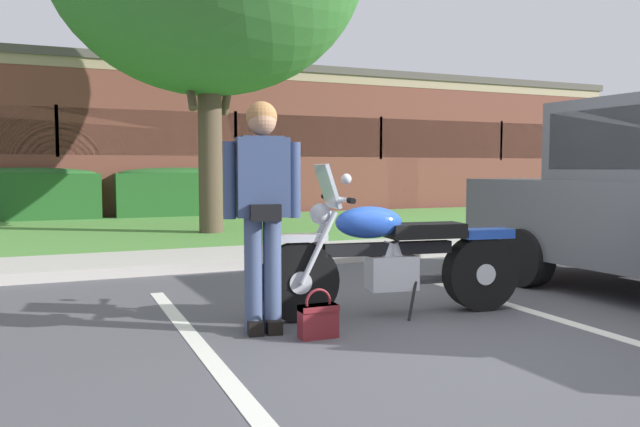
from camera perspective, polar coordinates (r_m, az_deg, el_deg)
name	(u,v)px	position (r m, az deg, el deg)	size (l,w,h in m)	color
ground_plane	(487,331)	(4.86, 15.14, -10.44)	(140.00, 140.00, 0.00)	#4C4C51
curb_strip	(311,260)	(7.85, -0.81, -4.28)	(60.00, 0.20, 0.12)	#B7B2A8
concrete_walk	(288,253)	(8.64, -2.93, -3.65)	(60.00, 1.50, 0.08)	#B7B2A8
grass_lawn	(219,228)	(12.49, -9.27, -1.32)	(60.00, 6.59, 0.06)	#518E3D
stall_stripe_0	(208,355)	(4.17, -10.34, -12.78)	(0.12, 4.40, 0.01)	silver
stall_stripe_1	(545,315)	(5.49, 20.10, -8.83)	(0.12, 4.40, 0.01)	silver
motorcycle	(403,256)	(5.16, 7.63, -3.94)	(2.24, 0.82, 1.26)	black
rider_person	(262,199)	(4.55, -5.34, 1.35)	(0.57, 0.33, 1.70)	black
handbag	(318,318)	(4.49, -0.16, -9.63)	(0.28, 0.13, 0.36)	maroon
hedge_left	(27,193)	(15.45, -25.43, 1.68)	(3.14, 0.90, 1.24)	#235623
hedge_center_left	(179,191)	(15.67, -12.89, 2.01)	(3.04, 0.90, 1.24)	#235623
brick_building	(194,145)	(21.34, -11.56, 6.19)	(25.15, 10.86, 3.99)	brown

